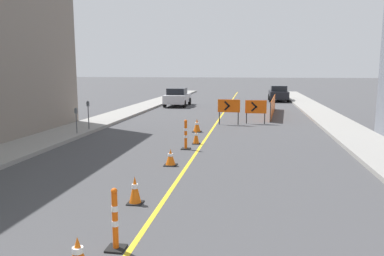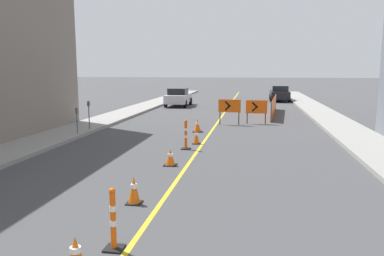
{
  "view_description": "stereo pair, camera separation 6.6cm",
  "coord_description": "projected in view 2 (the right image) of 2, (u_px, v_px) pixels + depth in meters",
  "views": [
    {
      "loc": [
        2.11,
        1.71,
        3.23
      ],
      "look_at": [
        -0.14,
        15.68,
        1.0
      ],
      "focal_mm": 35.0,
      "sensor_mm": 36.0,
      "label": 1
    },
    {
      "loc": [
        2.18,
        1.72,
        3.23
      ],
      "look_at": [
        -0.14,
        15.68,
        1.0
      ],
      "focal_mm": 35.0,
      "sensor_mm": 36.0,
      "label": 2
    }
  ],
  "objects": [
    {
      "name": "traffic_cone_third",
      "position": [
        134.0,
        190.0,
        9.04
      ],
      "size": [
        0.36,
        0.36,
        0.69
      ],
      "color": "black",
      "rests_on": "ground_plane"
    },
    {
      "name": "traffic_cone_second",
      "position": [
        76.0,
        255.0,
        5.95
      ],
      "size": [
        0.43,
        0.43,
        0.61
      ],
      "color": "black",
      "rests_on": "ground_plane"
    },
    {
      "name": "delineator_post_front",
      "position": [
        113.0,
        223.0,
        6.7
      ],
      "size": [
        0.34,
        0.34,
        1.16
      ],
      "color": "black",
      "rests_on": "ground_plane"
    },
    {
      "name": "sidewalk_left",
      "position": [
        126.0,
        113.0,
        27.34
      ],
      "size": [
        2.29,
        55.48,
        0.16
      ],
      "color": "gray",
      "rests_on": "ground_plane"
    },
    {
      "name": "traffic_cone_fourth",
      "position": [
        170.0,
        157.0,
        12.66
      ],
      "size": [
        0.42,
        0.42,
        0.57
      ],
      "color": "black",
      "rests_on": "ground_plane"
    },
    {
      "name": "arrow_barricade_primary",
      "position": [
        229.0,
        107.0,
        21.8
      ],
      "size": [
        1.3,
        0.12,
        1.49
      ],
      "rotation": [
        0.0,
        0.0,
        -0.04
      ],
      "color": "#EF560C",
      "rests_on": "ground_plane"
    },
    {
      "name": "parked_car_curb_mid",
      "position": [
        280.0,
        93.0,
        38.0
      ],
      "size": [
        1.93,
        4.31,
        1.59
      ],
      "rotation": [
        0.0,
        0.0,
        -0.0
      ],
      "color": "black",
      "rests_on": "ground_plane"
    },
    {
      "name": "sidewalk_right",
      "position": [
        327.0,
        117.0,
        25.06
      ],
      "size": [
        2.29,
        55.48,
        0.16
      ],
      "color": "gray",
      "rests_on": "ground_plane"
    },
    {
      "name": "traffic_cone_fifth",
      "position": [
        196.0,
        136.0,
        16.3
      ],
      "size": [
        0.33,
        0.33,
        0.67
      ],
      "color": "black",
      "rests_on": "ground_plane"
    },
    {
      "name": "safety_mesh_fence",
      "position": [
        274.0,
        106.0,
        26.56
      ],
      "size": [
        0.76,
        8.04,
        1.23
      ],
      "rotation": [
        0.0,
        0.0,
        1.48
      ],
      "color": "#EF560C",
      "rests_on": "ground_plane"
    },
    {
      "name": "traffic_cone_farthest",
      "position": [
        197.0,
        125.0,
        19.42
      ],
      "size": [
        0.47,
        0.47,
        0.69
      ],
      "color": "black",
      "rests_on": "ground_plane"
    },
    {
      "name": "parking_meter_near_curb",
      "position": [
        89.0,
        109.0,
        19.27
      ],
      "size": [
        0.12,
        0.11,
        1.46
      ],
      "color": "#4C4C51",
      "rests_on": "sidewalk_left"
    },
    {
      "name": "parked_car_curb_near",
      "position": [
        178.0,
        97.0,
        33.03
      ],
      "size": [
        1.94,
        4.34,
        1.59
      ],
      "rotation": [
        0.0,
        0.0,
        0.02
      ],
      "color": "#B7B7BC",
      "rests_on": "ground_plane"
    },
    {
      "name": "parking_meter_far_curb",
      "position": [
        77.0,
        115.0,
        17.97
      ],
      "size": [
        0.12,
        0.11,
        1.25
      ],
      "color": "#4C4C51",
      "rests_on": "sidewalk_left"
    },
    {
      "name": "delineator_post_rear",
      "position": [
        186.0,
        136.0,
        15.18
      ],
      "size": [
        0.37,
        0.37,
        1.22
      ],
      "color": "black",
      "rests_on": "ground_plane"
    },
    {
      "name": "arrow_barricade_secondary",
      "position": [
        256.0,
        108.0,
        22.17
      ],
      "size": [
        1.26,
        0.1,
        1.41
      ],
      "rotation": [
        0.0,
        0.0,
        0.03
      ],
      "color": "#EF560C",
      "rests_on": "ground_plane"
    },
    {
      "name": "lane_stripe",
      "position": [
        222.0,
        116.0,
        26.21
      ],
      "size": [
        0.12,
        55.48,
        0.01
      ],
      "color": "gold",
      "rests_on": "ground_plane"
    }
  ]
}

